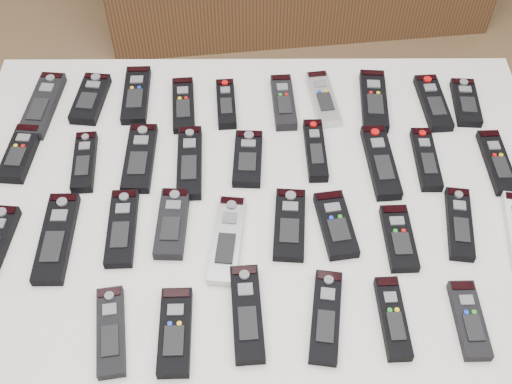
{
  "coord_description": "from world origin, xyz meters",
  "views": [
    {
      "loc": [
        0.04,
        -0.68,
        1.82
      ],
      "look_at": [
        0.04,
        0.14,
        0.8
      ],
      "focal_mm": 45.0,
      "sensor_mm": 36.0,
      "label": 1
    }
  ],
  "objects_px": {
    "remote_8": "(433,103)",
    "remote_29": "(111,331)",
    "remote_22": "(172,223)",
    "remote_18": "(497,162)",
    "remote_11": "(84,162)",
    "remote_27": "(459,224)",
    "remote_23": "(227,239)",
    "remote_34": "(469,320)",
    "remote_33": "(393,318)",
    "remote_7": "(374,101)",
    "remote_9": "(466,102)",
    "remote_25": "(336,225)",
    "remote_12": "(140,158)",
    "remote_0": "(43,105)",
    "remote_5": "(283,102)",
    "remote_24": "(290,224)",
    "remote_30": "(175,332)",
    "remote_15": "(315,150)",
    "remote_3": "(183,105)",
    "remote_14": "(248,159)",
    "remote_10": "(20,153)",
    "remote_26": "(399,238)",
    "remote_6": "(323,99)",
    "remote_13": "(190,162)",
    "remote_1": "(90,99)",
    "remote_17": "(426,159)",
    "remote_21": "(122,228)",
    "remote_2": "(136,95)",
    "remote_32": "(326,317)",
    "remote_20": "(57,238)",
    "remote_16": "(381,162)",
    "remote_31": "(247,313)",
    "table": "(256,215)"
  },
  "relations": [
    {
      "from": "remote_8",
      "to": "remote_29",
      "type": "relative_size",
      "value": 1.02
    },
    {
      "from": "remote_22",
      "to": "remote_18",
      "type": "bearing_deg",
      "value": 14.88
    },
    {
      "from": "remote_18",
      "to": "remote_29",
      "type": "relative_size",
      "value": 1.02
    },
    {
      "from": "remote_11",
      "to": "remote_27",
      "type": "distance_m",
      "value": 0.79
    },
    {
      "from": "remote_23",
      "to": "remote_34",
      "type": "height_order",
      "value": "same"
    },
    {
      "from": "remote_27",
      "to": "remote_11",
      "type": "bearing_deg",
      "value": 175.31
    },
    {
      "from": "remote_29",
      "to": "remote_33",
      "type": "height_order",
      "value": "remote_33"
    },
    {
      "from": "remote_7",
      "to": "remote_23",
      "type": "bearing_deg",
      "value": -127.16
    },
    {
      "from": "remote_9",
      "to": "remote_25",
      "type": "xyz_separation_m",
      "value": [
        -0.33,
        -0.35,
        0.0
      ]
    },
    {
      "from": "remote_12",
      "to": "remote_33",
      "type": "distance_m",
      "value": 0.62
    },
    {
      "from": "remote_0",
      "to": "remote_5",
      "type": "xyz_separation_m",
      "value": [
        0.56,
        0.01,
        -0.0
      ]
    },
    {
      "from": "remote_9",
      "to": "remote_11",
      "type": "xyz_separation_m",
      "value": [
        -0.86,
        -0.18,
        0.0
      ]
    },
    {
      "from": "remote_24",
      "to": "remote_30",
      "type": "xyz_separation_m",
      "value": [
        -0.21,
        -0.23,
        0.0
      ]
    },
    {
      "from": "remote_18",
      "to": "remote_24",
      "type": "relative_size",
      "value": 1.04
    },
    {
      "from": "remote_15",
      "to": "remote_3",
      "type": "bearing_deg",
      "value": 152.19
    },
    {
      "from": "remote_8",
      "to": "remote_22",
      "type": "height_order",
      "value": "remote_22"
    },
    {
      "from": "remote_15",
      "to": "remote_34",
      "type": "bearing_deg",
      "value": -60.26
    },
    {
      "from": "remote_3",
      "to": "remote_14",
      "type": "distance_m",
      "value": 0.23
    },
    {
      "from": "remote_7",
      "to": "remote_34",
      "type": "distance_m",
      "value": 0.57
    },
    {
      "from": "remote_8",
      "to": "remote_30",
      "type": "distance_m",
      "value": 0.8
    },
    {
      "from": "remote_10",
      "to": "remote_23",
      "type": "xyz_separation_m",
      "value": [
        0.45,
        -0.23,
        -0.0
      ]
    },
    {
      "from": "remote_22",
      "to": "remote_26",
      "type": "distance_m",
      "value": 0.45
    },
    {
      "from": "remote_8",
      "to": "remote_27",
      "type": "bearing_deg",
      "value": -95.46
    },
    {
      "from": "remote_6",
      "to": "remote_27",
      "type": "distance_m",
      "value": 0.43
    },
    {
      "from": "remote_25",
      "to": "remote_26",
      "type": "bearing_deg",
      "value": -23.42
    },
    {
      "from": "remote_13",
      "to": "remote_24",
      "type": "height_order",
      "value": "remote_13"
    },
    {
      "from": "remote_3",
      "to": "remote_25",
      "type": "relative_size",
      "value": 1.1
    },
    {
      "from": "remote_0",
      "to": "remote_34",
      "type": "relative_size",
      "value": 1.34
    },
    {
      "from": "remote_12",
      "to": "remote_26",
      "type": "height_order",
      "value": "same"
    },
    {
      "from": "remote_1",
      "to": "remote_25",
      "type": "distance_m",
      "value": 0.65
    },
    {
      "from": "remote_7",
      "to": "remote_17",
      "type": "distance_m",
      "value": 0.2
    },
    {
      "from": "remote_21",
      "to": "remote_6",
      "type": "bearing_deg",
      "value": 38.69
    },
    {
      "from": "remote_0",
      "to": "remote_18",
      "type": "height_order",
      "value": "remote_0"
    },
    {
      "from": "remote_3",
      "to": "remote_15",
      "type": "relative_size",
      "value": 1.02
    },
    {
      "from": "remote_2",
      "to": "remote_29",
      "type": "height_order",
      "value": "same"
    },
    {
      "from": "remote_21",
      "to": "remote_32",
      "type": "height_order",
      "value": "same"
    },
    {
      "from": "remote_12",
      "to": "remote_23",
      "type": "relative_size",
      "value": 0.93
    },
    {
      "from": "remote_6",
      "to": "remote_32",
      "type": "relative_size",
      "value": 0.94
    },
    {
      "from": "remote_0",
      "to": "remote_18",
      "type": "distance_m",
      "value": 1.02
    },
    {
      "from": "remote_12",
      "to": "remote_24",
      "type": "relative_size",
      "value": 1.11
    },
    {
      "from": "remote_20",
      "to": "remote_16",
      "type": "bearing_deg",
      "value": 16.0
    },
    {
      "from": "remote_31",
      "to": "remote_32",
      "type": "relative_size",
      "value": 1.05
    },
    {
      "from": "remote_1",
      "to": "remote_34",
      "type": "xyz_separation_m",
      "value": [
        0.76,
        -0.57,
        -0.0
      ]
    },
    {
      "from": "remote_6",
      "to": "remote_18",
      "type": "xyz_separation_m",
      "value": [
        0.36,
        -0.2,
        -0.0
      ]
    },
    {
      "from": "remote_18",
      "to": "remote_21",
      "type": "relative_size",
      "value": 0.97
    },
    {
      "from": "remote_23",
      "to": "remote_29",
      "type": "distance_m",
      "value": 0.28
    },
    {
      "from": "remote_14",
      "to": "table",
      "type": "bearing_deg",
      "value": -77.7
    },
    {
      "from": "remote_34",
      "to": "remote_31",
      "type": "bearing_deg",
      "value": 176.76
    },
    {
      "from": "remote_29",
      "to": "remote_7",
      "type": "bearing_deg",
      "value": 39.0
    },
    {
      "from": "remote_9",
      "to": "remote_23",
      "type": "bearing_deg",
      "value": -141.41
    }
  ]
}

